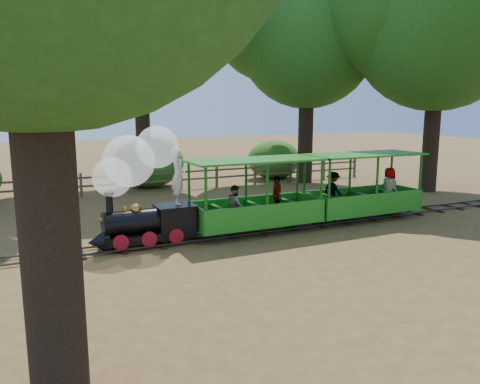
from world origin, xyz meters
name	(u,v)px	position (x,y,z in m)	size (l,w,h in m)	color
ground	(288,228)	(0.00, 0.00, 0.00)	(90.00, 90.00, 0.00)	olive
track	(288,226)	(0.00, 0.00, 0.07)	(22.00, 1.00, 0.10)	#3F3D3A
locomotive	(139,179)	(-4.47, 0.08, 1.80)	(2.80, 1.32, 3.22)	black
carriage_front	(256,205)	(-1.11, -0.01, 0.82)	(3.97, 1.62, 2.06)	#25881D
carriage_rear	(361,194)	(2.75, 0.00, 0.85)	(3.97, 1.62, 2.06)	#25881D
oak_ne	(306,31)	(5.47, 7.59, 7.21)	(8.25, 7.26, 10.18)	#2D2116
oak_e	(437,14)	(8.96, 3.10, 7.47)	(9.07, 7.98, 10.72)	#2D2116
fence	(196,176)	(0.00, 8.00, 0.58)	(18.10, 0.10, 1.00)	brown
shrub_mid_w	(149,163)	(-1.83, 9.30, 1.13)	(3.27, 2.52, 2.27)	#2D6B1E
shrub_mid_e	(280,166)	(5.17, 9.30, 0.63)	(1.83, 1.41, 1.27)	#2D6B1E
shrub_east	(274,159)	(4.77, 9.30, 1.00)	(2.88, 2.21, 1.99)	#2D6B1E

